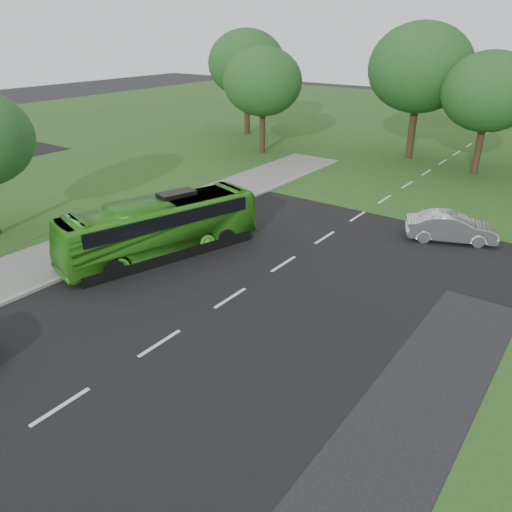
{
  "coord_description": "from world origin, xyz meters",
  "views": [
    {
      "loc": [
        11.4,
        -11.89,
        10.19
      ],
      "look_at": [
        0.45,
        3.18,
        1.6
      ],
      "focal_mm": 35.0,
      "sensor_mm": 36.0,
      "label": 1
    }
  ],
  "objects_px": {
    "bus": "(161,227)",
    "tree_park_f": "(247,63)",
    "tree_park_a": "(263,82)",
    "tree_park_b": "(420,68)",
    "sedan": "(451,227)",
    "tree_park_c": "(489,92)"
  },
  "relations": [
    {
      "from": "tree_park_f",
      "to": "bus",
      "type": "bearing_deg",
      "value": -60.96
    },
    {
      "from": "tree_park_b",
      "to": "tree_park_c",
      "type": "bearing_deg",
      "value": -17.86
    },
    {
      "from": "tree_park_a",
      "to": "bus",
      "type": "distance_m",
      "value": 22.72
    },
    {
      "from": "tree_park_a",
      "to": "tree_park_b",
      "type": "distance_m",
      "value": 12.64
    },
    {
      "from": "bus",
      "to": "tree_park_f",
      "type": "bearing_deg",
      "value": 135.43
    },
    {
      "from": "tree_park_c",
      "to": "sedan",
      "type": "distance_m",
      "value": 15.43
    },
    {
      "from": "tree_park_b",
      "to": "sedan",
      "type": "bearing_deg",
      "value": -63.06
    },
    {
      "from": "tree_park_f",
      "to": "sedan",
      "type": "relative_size",
      "value": 2.25
    },
    {
      "from": "tree_park_c",
      "to": "tree_park_b",
      "type": "bearing_deg",
      "value": 162.14
    },
    {
      "from": "tree_park_a",
      "to": "tree_park_f",
      "type": "relative_size",
      "value": 0.87
    },
    {
      "from": "tree_park_b",
      "to": "tree_park_a",
      "type": "bearing_deg",
      "value": -153.34
    },
    {
      "from": "tree_park_f",
      "to": "sedan",
      "type": "distance_m",
      "value": 31.19
    },
    {
      "from": "bus",
      "to": "sedan",
      "type": "height_order",
      "value": "bus"
    },
    {
      "from": "tree_park_a",
      "to": "tree_park_f",
      "type": "height_order",
      "value": "tree_park_f"
    },
    {
      "from": "tree_park_c",
      "to": "tree_park_f",
      "type": "relative_size",
      "value": 0.87
    },
    {
      "from": "tree_park_a",
      "to": "tree_park_b",
      "type": "height_order",
      "value": "tree_park_b"
    },
    {
      "from": "tree_park_a",
      "to": "tree_park_b",
      "type": "bearing_deg",
      "value": 26.66
    },
    {
      "from": "tree_park_a",
      "to": "bus",
      "type": "xyz_separation_m",
      "value": [
        8.54,
        -20.55,
        -4.59
      ]
    },
    {
      "from": "bus",
      "to": "tree_park_a",
      "type": "bearing_deg",
      "value": 128.96
    },
    {
      "from": "tree_park_a",
      "to": "tree_park_f",
      "type": "xyz_separation_m",
      "value": [
        -6.22,
        6.03,
        0.9
      ]
    },
    {
      "from": "bus",
      "to": "sedan",
      "type": "distance_m",
      "value": 14.83
    },
    {
      "from": "tree_park_f",
      "to": "bus",
      "type": "xyz_separation_m",
      "value": [
        14.76,
        -26.57,
        -5.49
      ]
    }
  ]
}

